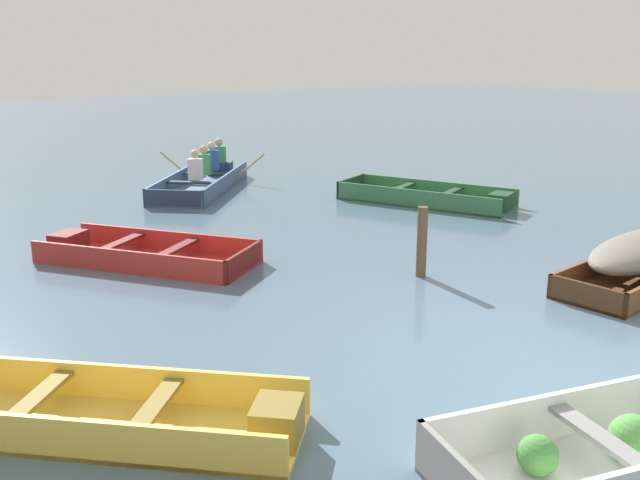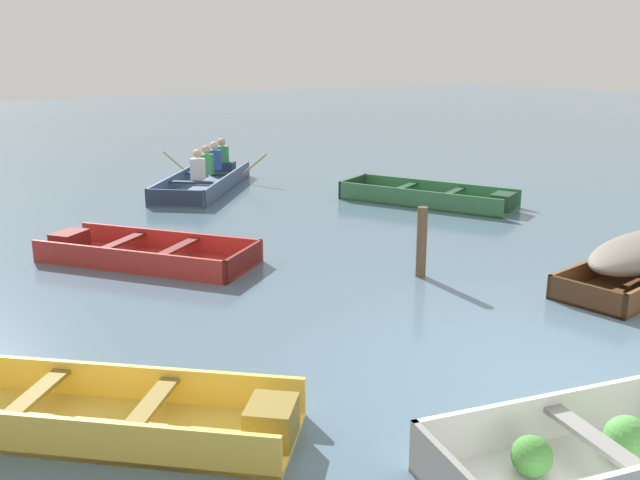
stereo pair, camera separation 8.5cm
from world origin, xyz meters
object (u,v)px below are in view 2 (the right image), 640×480
Objects in this scene: skiff_red_mid_moored at (140,254)px; skiff_yellow_outer_moored at (110,416)px; skiff_green_far_moored at (434,198)px; rowboat_slate_blue_with_crew at (206,178)px; mooring_post at (422,242)px.

skiff_yellow_outer_moored is at bearing -113.34° from skiff_red_mid_moored.
skiff_green_far_moored reaches higher than skiff_red_mid_moored.
mooring_post reaches higher than rowboat_slate_blue_with_crew.
mooring_post reaches higher than skiff_red_mid_moored.
skiff_yellow_outer_moored reaches higher than skiff_red_mid_moored.
skiff_yellow_outer_moored is 4.99m from mooring_post.
skiff_red_mid_moored is 1.04× the size of skiff_yellow_outer_moored.
skiff_red_mid_moored is at bearing -175.88° from skiff_green_far_moored.
skiff_green_far_moored is 1.01× the size of rowboat_slate_blue_with_crew.
rowboat_slate_blue_with_crew is at bearing 87.18° from mooring_post.
skiff_red_mid_moored is 5.52m from rowboat_slate_blue_with_crew.
mooring_post is at bearing 18.37° from skiff_yellow_outer_moored.
rowboat_slate_blue_with_crew is 3.68× the size of mooring_post.
rowboat_slate_blue_with_crew is (3.20, 4.50, 0.11)m from skiff_red_mid_moored.
skiff_red_mid_moored is at bearing -125.40° from rowboat_slate_blue_with_crew.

